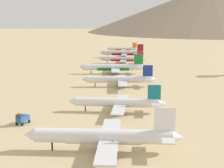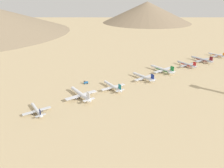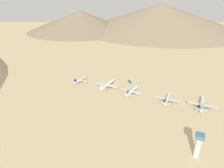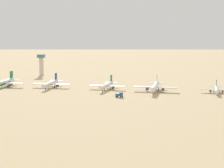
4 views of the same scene
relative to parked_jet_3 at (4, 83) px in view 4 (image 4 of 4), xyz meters
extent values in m
plane|color=tan|center=(-2.20, 21.47, -4.20)|extent=(1888.92, 1888.92, 0.00)
cylinder|color=silver|center=(0.35, -0.01, 0.16)|extent=(37.47, 4.57, 3.95)
cone|color=silver|center=(-19.81, 0.33, 0.16)|extent=(2.97, 3.60, 3.55)
cube|color=#197A38|center=(-16.07, 0.27, 4.79)|extent=(5.72, 0.46, 7.27)
cube|color=silver|center=(-16.69, 0.28, 0.56)|extent=(3.53, 12.52, 0.37)
cube|color=silver|center=(-1.21, 0.02, -0.53)|extent=(5.78, 35.41, 0.47)
cylinder|color=#4C4C54|center=(-0.28, 6.24, -1.96)|extent=(4.40, 2.46, 2.39)
cylinder|color=black|center=(-2.21, 2.74, -2.22)|extent=(0.46, 0.46, 3.97)
cylinder|color=black|center=(-2.30, -2.66, -2.22)|extent=(0.46, 0.46, 3.97)
cylinder|color=#197A38|center=(0.35, -0.01, -0.13)|extent=(20.64, 4.30, 3.96)
cylinder|color=silver|center=(-2.26, 41.77, -0.24)|extent=(33.96, 4.07, 3.58)
cone|color=silver|center=(16.20, 41.50, -0.24)|extent=(3.07, 3.55, 3.51)
cone|color=silver|center=(-20.53, 42.03, -0.24)|extent=(2.68, 3.26, 3.22)
cube|color=navy|center=(-17.14, 41.98, 3.95)|extent=(5.19, 0.41, 6.59)
cube|color=silver|center=(-17.71, 41.99, 0.11)|extent=(3.18, 11.35, 0.34)
cube|color=silver|center=(-3.67, 41.79, -0.87)|extent=(5.18, 32.10, 0.42)
cylinder|color=#4C4C54|center=(-2.84, 47.43, -2.17)|extent=(3.99, 2.22, 2.17)
cylinder|color=#4C4C54|center=(-3.00, 36.12, -2.17)|extent=(3.99, 2.22, 2.17)
cylinder|color=black|center=(10.63, 41.58, -2.40)|extent=(0.41, 0.41, 3.60)
cylinder|color=black|center=(-4.58, 44.25, -2.40)|extent=(0.41, 0.41, 3.60)
cylinder|color=black|center=(-4.65, 39.35, -2.40)|extent=(0.41, 0.41, 3.60)
cylinder|color=white|center=(0.56, 91.19, -0.38)|extent=(32.94, 7.28, 3.46)
cone|color=white|center=(18.28, 89.10, -0.38)|extent=(3.29, 3.71, 3.39)
cone|color=white|center=(-16.97, 93.26, -0.38)|extent=(2.90, 3.39, 3.11)
cube|color=#14727F|center=(-13.72, 92.87, 3.67)|extent=(5.01, 0.90, 6.37)
cube|color=silver|center=(-14.26, 92.94, -0.03)|extent=(4.17, 11.19, 0.33)
cube|color=silver|center=(-0.79, 91.35, -0.98)|extent=(8.15, 31.26, 0.41)
cylinder|color=#4C4C54|center=(0.57, 96.69, -2.23)|extent=(4.04, 2.53, 2.09)
cylinder|color=#4C4C54|center=(-0.71, 85.84, -2.23)|extent=(4.04, 2.53, 2.09)
cylinder|color=black|center=(12.93, 89.73, -2.46)|extent=(0.40, 0.40, 3.48)
cylinder|color=black|center=(-1.42, 93.80, -2.46)|extent=(0.40, 0.40, 3.48)
cylinder|color=black|center=(-1.97, 89.10, -2.46)|extent=(0.40, 0.40, 3.48)
cylinder|color=white|center=(5.43, 131.41, 0.22)|extent=(38.08, 6.59, 4.00)
cone|color=white|center=(26.01, 129.99, 0.22)|extent=(3.63, 4.14, 3.92)
cone|color=white|center=(-14.95, 132.81, 0.22)|extent=(3.19, 3.79, 3.60)
cube|color=white|center=(-11.17, 132.55, 4.91)|extent=(5.80, 0.77, 7.37)
cube|color=silver|center=(-11.80, 132.60, 0.62)|extent=(4.23, 12.83, 0.38)
cube|color=silver|center=(3.85, 131.52, -0.48)|extent=(7.71, 36.07, 0.47)
cylinder|color=#4C4C54|center=(5.13, 137.76, -1.93)|extent=(4.58, 2.72, 2.42)
cylinder|color=#4C4C54|center=(4.26, 125.16, -1.93)|extent=(4.58, 2.72, 2.42)
cylinder|color=black|center=(19.79, 130.42, -2.19)|extent=(0.46, 0.46, 4.02)
cylinder|color=black|center=(2.99, 134.32, -2.19)|extent=(0.46, 0.46, 4.02)
cylinder|color=black|center=(2.61, 128.86, -2.19)|extent=(0.46, 0.46, 4.02)
cylinder|color=white|center=(5.43, 131.41, -0.08)|extent=(21.07, 5.43, 4.01)
cylinder|color=silver|center=(5.08, 179.53, -0.99)|extent=(27.68, 5.67, 2.91)
cone|color=silver|center=(19.99, 178.02, -0.99)|extent=(2.72, 3.08, 2.85)
cone|color=silver|center=(-9.68, 181.03, -0.99)|extent=(2.39, 2.82, 2.62)
cube|color=#141E51|center=(-6.94, 180.75, 2.41)|extent=(4.21, 0.69, 5.35)
cube|color=silver|center=(-7.40, 180.80, -0.70)|extent=(3.36, 9.38, 0.28)
cube|color=silver|center=(3.94, 179.65, -1.50)|extent=(6.43, 26.25, 0.34)
cylinder|color=#4C4C54|center=(5.01, 184.15, -2.55)|extent=(3.37, 2.07, 1.76)
cylinder|color=#4C4C54|center=(4.08, 175.02, -2.55)|extent=(3.37, 2.07, 1.76)
cylinder|color=black|center=(15.48, 178.47, -2.74)|extent=(0.34, 0.34, 2.92)
cylinder|color=black|center=(3.38, 181.70, -2.74)|extent=(0.34, 0.34, 2.92)
cylinder|color=black|center=(2.97, 177.75, -2.74)|extent=(0.34, 0.34, 2.92)
cube|color=#1E5999|center=(33.63, 106.03, -2.25)|extent=(4.13, 5.68, 1.70)
cube|color=#333338|center=(34.29, 107.60, -0.85)|extent=(2.60, 2.46, 1.10)
cylinder|color=black|center=(33.33, 108.30, -3.65)|extent=(0.75, 1.15, 1.10)
cylinder|color=black|center=(35.45, 107.41, -3.65)|extent=(0.75, 1.15, 1.10)
cylinder|color=black|center=(31.80, 104.65, -3.65)|extent=(0.75, 1.15, 1.10)
cylinder|color=black|center=(33.93, 103.76, -3.65)|extent=(0.75, 1.15, 1.10)
cylinder|color=beige|center=(-91.33, 2.30, 5.61)|extent=(4.80, 4.80, 19.61)
cube|color=#3F6B7A|center=(-91.33, 2.30, 17.21)|extent=(7.20, 7.20, 3.60)
camera|label=1|loc=(4.53, 222.91, 32.81)|focal=56.01mm
camera|label=2|loc=(-171.70, 236.91, 97.94)|focal=34.21mm
camera|label=3|loc=(-240.66, 15.68, 124.25)|focal=31.90mm
camera|label=4|loc=(295.94, 139.89, 43.74)|focal=58.30mm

